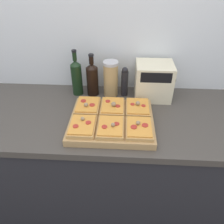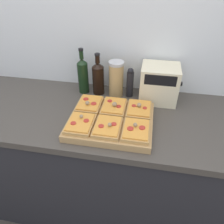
{
  "view_description": "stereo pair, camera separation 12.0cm",
  "coord_description": "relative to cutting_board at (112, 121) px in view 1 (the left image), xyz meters",
  "views": [
    {
      "loc": [
        0.13,
        -0.71,
        1.67
      ],
      "look_at": [
        0.07,
        0.26,
        0.96
      ],
      "focal_mm": 35.0,
      "sensor_mm": 36.0,
      "label": 1
    },
    {
      "loc": [
        0.25,
        -0.7,
        1.67
      ],
      "look_at": [
        0.07,
        0.26,
        0.96
      ],
      "focal_mm": 35.0,
      "sensor_mm": 36.0,
      "label": 2
    }
  ],
  "objects": [
    {
      "name": "kitchen_counter",
      "position": [
        -0.07,
        0.09,
        -0.47
      ],
      "size": [
        2.63,
        0.67,
        0.9
      ],
      "color": "#232328",
      "rests_on": "ground_plane"
    },
    {
      "name": "cutting_board",
      "position": [
        0.0,
        0.0,
        0.0
      ],
      "size": [
        0.45,
        0.38,
        0.04
      ],
      "primitive_type": "cube",
      "color": "tan",
      "rests_on": "kitchen_counter"
    },
    {
      "name": "toaster_oven",
      "position": [
        0.25,
        0.3,
        0.1
      ],
      "size": [
        0.25,
        0.19,
        0.23
      ],
      "color": "beige",
      "rests_on": "kitchen_counter"
    },
    {
      "name": "wine_bottle",
      "position": [
        -0.14,
        0.31,
        0.09
      ],
      "size": [
        0.08,
        0.08,
        0.28
      ],
      "color": "black",
      "rests_on": "kitchen_counter"
    },
    {
      "name": "olive_oil_bottle",
      "position": [
        -0.24,
        0.31,
        0.1
      ],
      "size": [
        0.07,
        0.07,
        0.3
      ],
      "color": "black",
      "rests_on": "kitchen_counter"
    },
    {
      "name": "pepper_mill",
      "position": [
        0.07,
        0.31,
        0.08
      ],
      "size": [
        0.04,
        0.04,
        0.2
      ],
      "color": "black",
      "rests_on": "kitchen_counter"
    },
    {
      "name": "pizza_slice_back_left",
      "position": [
        -0.14,
        0.09,
        0.03
      ],
      "size": [
        0.13,
        0.17,
        0.05
      ],
      "color": "tan",
      "rests_on": "cutting_board"
    },
    {
      "name": "pizza_slice_front_right",
      "position": [
        0.14,
        -0.09,
        0.03
      ],
      "size": [
        0.13,
        0.17,
        0.05
      ],
      "color": "tan",
      "rests_on": "cutting_board"
    },
    {
      "name": "wall_back",
      "position": [
        -0.07,
        0.45,
        0.33
      ],
      "size": [
        6.0,
        0.06,
        2.5
      ],
      "color": "silver",
      "rests_on": "ground_plane"
    },
    {
      "name": "pizza_slice_front_left",
      "position": [
        -0.14,
        -0.09,
        0.03
      ],
      "size": [
        0.13,
        0.17,
        0.05
      ],
      "color": "tan",
      "rests_on": "cutting_board"
    },
    {
      "name": "pizza_slice_front_center",
      "position": [
        0.0,
        -0.09,
        0.03
      ],
      "size": [
        0.13,
        0.17,
        0.05
      ],
      "color": "tan",
      "rests_on": "cutting_board"
    },
    {
      "name": "grain_jar_tall",
      "position": [
        -0.02,
        0.31,
        0.1
      ],
      "size": [
        0.1,
        0.1,
        0.23
      ],
      "color": "tan",
      "rests_on": "kitchen_counter"
    },
    {
      "name": "pizza_slice_back_center",
      "position": [
        0.0,
        0.09,
        0.03
      ],
      "size": [
        0.13,
        0.17,
        0.05
      ],
      "color": "tan",
      "rests_on": "cutting_board"
    },
    {
      "name": "pizza_slice_back_right",
      "position": [
        0.14,
        0.09,
        0.03
      ],
      "size": [
        0.13,
        0.17,
        0.05
      ],
      "color": "tan",
      "rests_on": "cutting_board"
    }
  ]
}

